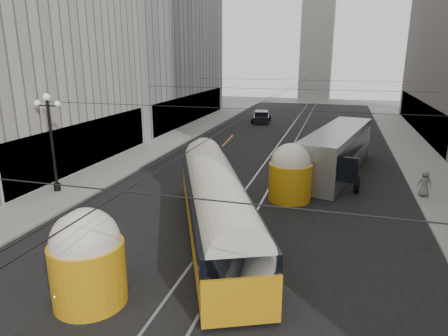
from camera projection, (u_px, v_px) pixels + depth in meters
The scene contains 14 objects.
road at pixel (279, 155), 36.56m from camera, with size 20.00×85.00×0.02m, color black.
sidewalk_left at pixel (173, 140), 42.95m from camera, with size 4.00×72.00×0.15m, color gray.
sidewalk_right at pixel (415, 154), 36.60m from camera, with size 4.00×72.00×0.15m, color gray.
rail_left at pixel (271, 154), 36.75m from camera, with size 0.12×85.00×0.04m, color gray.
rail_right at pixel (287, 156), 36.36m from camera, with size 0.12×85.00×0.04m, color gray.
building_left_far at pixel (149, 12), 52.33m from camera, with size 12.60×28.60×28.60m.
distant_tower at pixel (318, 22), 76.47m from camera, with size 6.00×6.00×31.36m.
lamppost_left_mid at pixel (51, 137), 25.46m from camera, with size 1.86×0.44×6.37m.
catenary at pixel (281, 91), 34.00m from camera, with size 25.00×72.00×0.23m.
streetcar at pixel (216, 204), 19.47m from camera, with size 8.34×15.57×3.68m.
city_bus at pixel (337, 149), 30.57m from camera, with size 5.49×13.82×3.41m.
sedan_white_far at pixel (342, 128), 46.92m from camera, with size 2.15×4.59×1.41m.
sedan_dark_far at pixel (261, 117), 54.48m from camera, with size 2.90×5.21×1.55m.
pedestrian_sidewalk_right at pixel (425, 183), 25.16m from camera, with size 0.84×0.51×1.71m, color slate.
Camera 1 is at (4.90, -3.04, 8.74)m, focal length 32.00 mm.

